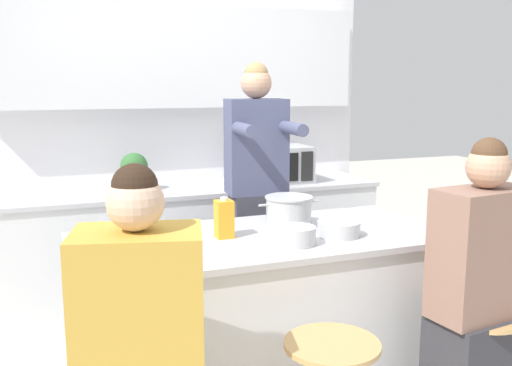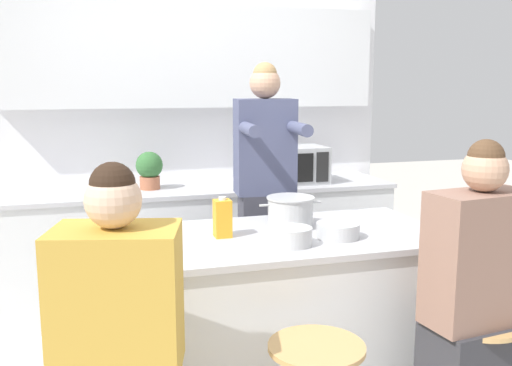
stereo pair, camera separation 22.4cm
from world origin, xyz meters
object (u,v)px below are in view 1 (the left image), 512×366
at_px(person_cooking, 256,206).
at_px(microwave, 275,165).
at_px(coffee_cup_near, 141,239).
at_px(juice_carton, 224,219).
at_px(person_seated_near, 478,317).
at_px(fruit_bowl, 339,229).
at_px(potted_plant, 134,170).
at_px(kitchen_island, 262,320).
at_px(cooking_pot, 289,211).

height_order(person_cooking, microwave, person_cooking).
relative_size(coffee_cup_near, juice_carton, 0.55).
distance_m(person_seated_near, fruit_bowl, 0.74).
distance_m(coffee_cup_near, juice_carton, 0.41).
relative_size(juice_carton, potted_plant, 0.74).
bearing_deg(person_cooking, potted_plant, 134.20).
relative_size(kitchen_island, cooking_pot, 5.48).
distance_m(cooking_pot, fruit_bowl, 0.30).
bearing_deg(person_seated_near, person_cooking, 101.83).
bearing_deg(person_cooking, coffee_cup_near, -135.62).
relative_size(fruit_bowl, microwave, 0.40).
xyz_separation_m(person_cooking, cooking_pot, (-0.04, -0.57, 0.09)).
distance_m(person_seated_near, potted_plant, 2.47).
distance_m(fruit_bowl, coffee_cup_near, 0.95).
bearing_deg(fruit_bowl, person_seated_near, -58.23).
relative_size(person_cooking, person_seated_near, 1.24).
xyz_separation_m(person_seated_near, potted_plant, (-1.09, 2.18, 0.39)).
distance_m(person_cooking, coffee_cup_near, 1.07).
bearing_deg(microwave, coffee_cup_near, -131.88).
bearing_deg(fruit_bowl, kitchen_island, 158.47).
relative_size(fruit_bowl, coffee_cup_near, 1.94).
height_order(fruit_bowl, coffee_cup_near, coffee_cup_near).
xyz_separation_m(person_seated_near, juice_carton, (-0.89, 0.76, 0.34)).
height_order(coffee_cup_near, microwave, microwave).
xyz_separation_m(kitchen_island, microwave, (0.66, 1.41, 0.57)).
height_order(juice_carton, microwave, microwave).
xyz_separation_m(cooking_pot, juice_carton, (-0.38, -0.08, 0.01)).
bearing_deg(coffee_cup_near, cooking_pot, 7.53).
bearing_deg(potted_plant, kitchen_island, -75.20).
height_order(juice_carton, potted_plant, potted_plant).
xyz_separation_m(kitchen_island, fruit_bowl, (0.35, -0.14, 0.47)).
bearing_deg(person_cooking, microwave, 64.79).
height_order(fruit_bowl, potted_plant, potted_plant).
bearing_deg(coffee_cup_near, fruit_bowl, -9.39).
xyz_separation_m(person_cooking, coffee_cup_near, (-0.83, -0.67, 0.05)).
relative_size(kitchen_island, person_cooking, 1.05).
height_order(person_cooking, person_seated_near, person_cooking).
bearing_deg(person_seated_near, coffee_cup_near, 143.72).
xyz_separation_m(cooking_pot, fruit_bowl, (0.15, -0.26, -0.04)).
distance_m(fruit_bowl, potted_plant, 1.76).
xyz_separation_m(kitchen_island, person_seated_near, (0.71, -0.72, 0.19)).
height_order(kitchen_island, coffee_cup_near, coffee_cup_near).
distance_m(person_cooking, fruit_bowl, 0.84).
bearing_deg(juice_carton, kitchen_island, -11.39).
xyz_separation_m(cooking_pot, potted_plant, (-0.58, 1.34, 0.06)).
distance_m(cooking_pot, microwave, 1.38).
distance_m(fruit_bowl, juice_carton, 0.56).
bearing_deg(potted_plant, person_cooking, -51.06).
height_order(person_cooking, juice_carton, person_cooking).
relative_size(kitchen_island, juice_carton, 9.26).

